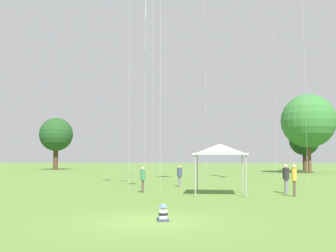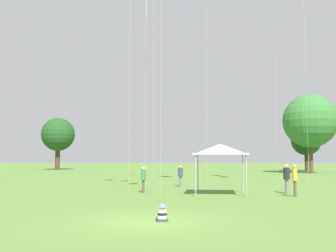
{
  "view_description": "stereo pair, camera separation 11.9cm",
  "coord_description": "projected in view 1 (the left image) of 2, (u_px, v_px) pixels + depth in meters",
  "views": [
    {
      "loc": [
        1.8,
        -13.65,
        2.2
      ],
      "look_at": [
        0.14,
        5.94,
        3.79
      ],
      "focal_mm": 42.0,
      "sensor_mm": 36.0,
      "label": 1
    },
    {
      "loc": [
        1.92,
        -13.64,
        2.2
      ],
      "look_at": [
        0.14,
        5.94,
        3.79
      ],
      "focal_mm": 42.0,
      "sensor_mm": 36.0,
      "label": 2
    }
  ],
  "objects": [
    {
      "name": "person_standing_3",
      "position": [
        286.0,
        176.0,
        24.19
      ],
      "size": [
        0.55,
        0.55,
        1.78
      ],
      "rotation": [
        0.0,
        0.0,
        0.83
      ],
      "color": "slate",
      "rests_on": "ground"
    },
    {
      "name": "ground_plane",
      "position": [
        149.0,
        222.0,
        13.53
      ],
      "size": [
        300.0,
        300.0,
        0.0
      ],
      "primitive_type": "plane",
      "color": "#567A33"
    },
    {
      "name": "distant_tree_1",
      "position": [
        308.0,
        121.0,
        56.15
      ],
      "size": [
        7.66,
        7.66,
        11.28
      ],
      "color": "brown",
      "rests_on": "ground"
    },
    {
      "name": "distant_tree_0",
      "position": [
        56.0,
        135.0,
        71.56
      ],
      "size": [
        6.05,
        6.05,
        9.46
      ],
      "color": "#473323",
      "rests_on": "ground"
    },
    {
      "name": "person_standing_4",
      "position": [
        180.0,
        174.0,
        29.78
      ],
      "size": [
        0.45,
        0.45,
        1.6
      ],
      "rotation": [
        0.0,
        0.0,
        4.88
      ],
      "color": "slate",
      "rests_on": "ground"
    },
    {
      "name": "distant_tree_2",
      "position": [
        304.0,
        141.0,
        65.93
      ],
      "size": [
        4.93,
        4.93,
        7.53
      ],
      "color": "#473323",
      "rests_on": "ground"
    },
    {
      "name": "canopy_tent",
      "position": [
        220.0,
        150.0,
        23.65
      ],
      "size": [
        3.25,
        3.25,
        3.02
      ],
      "rotation": [
        0.0,
        0.0,
        -0.03
      ],
      "color": "white",
      "rests_on": "ground"
    },
    {
      "name": "seated_toddler",
      "position": [
        163.0,
        214.0,
        13.6
      ],
      "size": [
        0.48,
        0.55,
        0.59
      ],
      "rotation": [
        0.0,
        0.0,
        0.22
      ],
      "color": "#383D56",
      "rests_on": "ground"
    },
    {
      "name": "person_standing_1",
      "position": [
        294.0,
        177.0,
        22.25
      ],
      "size": [
        0.41,
        0.41,
        1.81
      ],
      "rotation": [
        0.0,
        0.0,
        2.34
      ],
      "color": "brown",
      "rests_on": "ground"
    },
    {
      "name": "person_standing_2",
      "position": [
        143.0,
        177.0,
        24.65
      ],
      "size": [
        0.37,
        0.37,
        1.63
      ],
      "rotation": [
        0.0,
        0.0,
        3.48
      ],
      "color": "brown",
      "rests_on": "ground"
    }
  ]
}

